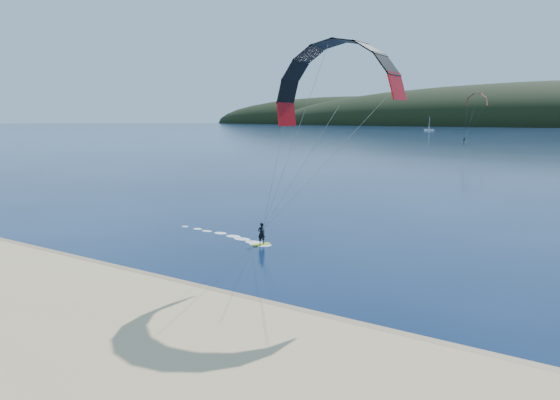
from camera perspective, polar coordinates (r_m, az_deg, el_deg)
name	(u,v)px	position (r m, az deg, el deg)	size (l,w,h in m)	color
ground	(133,317)	(28.63, -15.72, -12.14)	(1800.00, 1800.00, 0.00)	#061532
wet_sand	(193,292)	(31.52, -9.43, -9.85)	(220.00, 2.50, 0.10)	#937555
kitesurfer_near	(334,112)	(34.00, 5.93, 9.55)	(23.62, 6.47, 14.20)	yellow
kitesurfer_far	(477,104)	(229.34, 20.59, 9.75)	(9.74, 5.18, 17.93)	yellow
sailboat	(429,129)	(438.49, 15.90, 7.39)	(8.05, 4.98, 11.20)	white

